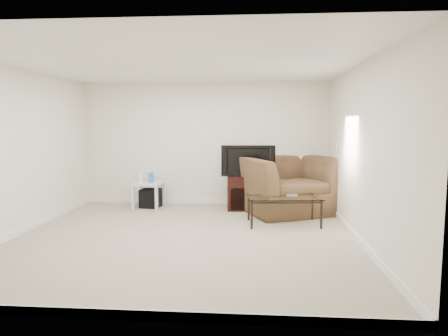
# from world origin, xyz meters

# --- Properties ---
(floor) EXTENTS (5.00, 5.00, 0.00)m
(floor) POSITION_xyz_m (0.00, 0.00, 0.00)
(floor) COLOR tan
(floor) RESTS_ON ground
(ceiling) EXTENTS (5.00, 5.00, 0.00)m
(ceiling) POSITION_xyz_m (0.00, 0.00, 2.50)
(ceiling) COLOR white
(ceiling) RESTS_ON ground
(wall_back) EXTENTS (5.00, 0.02, 2.50)m
(wall_back) POSITION_xyz_m (0.00, 2.50, 1.25)
(wall_back) COLOR silver
(wall_back) RESTS_ON ground
(wall_left) EXTENTS (0.02, 5.00, 2.50)m
(wall_left) POSITION_xyz_m (-2.50, 0.00, 1.25)
(wall_left) COLOR silver
(wall_left) RESTS_ON ground
(wall_right) EXTENTS (0.02, 5.00, 2.50)m
(wall_right) POSITION_xyz_m (2.50, 0.00, 1.25)
(wall_right) COLOR silver
(wall_right) RESTS_ON ground
(plate_back) EXTENTS (0.12, 0.02, 0.12)m
(plate_back) POSITION_xyz_m (-1.40, 2.49, 1.25)
(plate_back) COLOR white
(plate_back) RESTS_ON wall_back
(plate_right_switch) EXTENTS (0.02, 0.09, 0.13)m
(plate_right_switch) POSITION_xyz_m (2.49, 1.60, 1.25)
(plate_right_switch) COLOR white
(plate_right_switch) RESTS_ON wall_right
(plate_right_outlet) EXTENTS (0.02, 0.08, 0.12)m
(plate_right_outlet) POSITION_xyz_m (2.49, 1.30, 0.30)
(plate_right_outlet) COLOR white
(plate_right_outlet) RESTS_ON wall_right
(tv_stand) EXTENTS (0.84, 0.62, 0.66)m
(tv_stand) POSITION_xyz_m (0.90, 2.05, 0.33)
(tv_stand) COLOR black
(tv_stand) RESTS_ON floor
(dvd_player) EXTENTS (0.46, 0.34, 0.06)m
(dvd_player) POSITION_xyz_m (0.90, 2.01, 0.55)
(dvd_player) COLOR black
(dvd_player) RESTS_ON tv_stand
(television) EXTENTS (0.97, 0.25, 0.59)m
(television) POSITION_xyz_m (0.90, 2.02, 0.96)
(television) COLOR black
(television) RESTS_ON tv_stand
(side_table) EXTENTS (0.56, 0.56, 0.51)m
(side_table) POSITION_xyz_m (-1.07, 2.05, 0.25)
(side_table) COLOR #A4C1CD
(side_table) RESTS_ON floor
(subwoofer) EXTENTS (0.40, 0.40, 0.37)m
(subwoofer) POSITION_xyz_m (-1.04, 2.07, 0.18)
(subwoofer) COLOR black
(subwoofer) RESTS_ON floor
(game_console) EXTENTS (0.06, 0.17, 0.23)m
(game_console) POSITION_xyz_m (-1.20, 2.04, 0.62)
(game_console) COLOR white
(game_console) RESTS_ON side_table
(game_case) EXTENTS (0.08, 0.15, 0.20)m
(game_case) POSITION_xyz_m (-1.01, 2.02, 0.61)
(game_case) COLOR #337FCC
(game_case) RESTS_ON side_table
(recliner) EXTENTS (1.89, 1.60, 1.41)m
(recliner) POSITION_xyz_m (1.65, 1.83, 0.70)
(recliner) COLOR #513724
(recliner) RESTS_ON floor
(coffee_table) EXTENTS (1.25, 0.79, 0.47)m
(coffee_table) POSITION_xyz_m (1.51, 0.89, 0.23)
(coffee_table) COLOR black
(coffee_table) RESTS_ON floor
(remote) EXTENTS (0.19, 0.07, 0.02)m
(remote) POSITION_xyz_m (1.66, 1.00, 0.48)
(remote) COLOR #B2B2B7
(remote) RESTS_ON coffee_table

